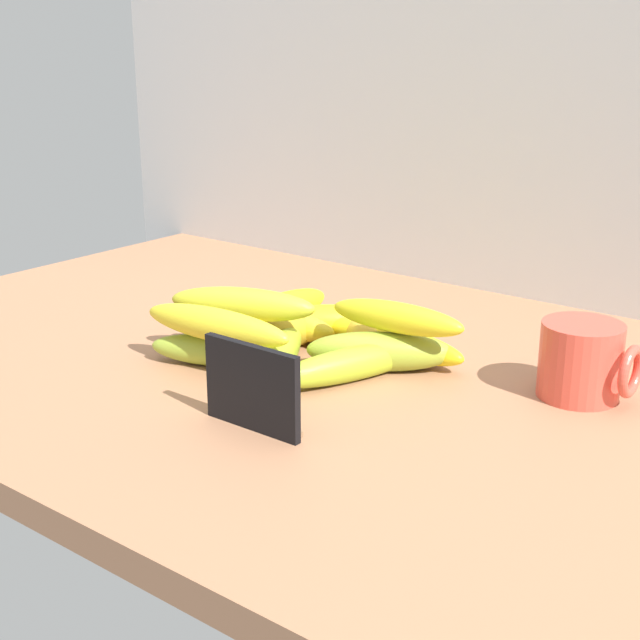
% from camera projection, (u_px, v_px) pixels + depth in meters
% --- Properties ---
extents(counter_top, '(1.10, 0.76, 0.03)m').
position_uv_depth(counter_top, '(274.00, 364.00, 1.04)').
color(counter_top, '#9F6C4C').
rests_on(counter_top, ground).
extents(back_wall, '(1.30, 0.02, 0.70)m').
position_uv_depth(back_wall, '(453.00, 59.00, 1.23)').
color(back_wall, silver).
rests_on(back_wall, ground).
extents(chalkboard_sign, '(0.11, 0.02, 0.08)m').
position_uv_depth(chalkboard_sign, '(252.00, 391.00, 0.82)').
color(chalkboard_sign, black).
rests_on(chalkboard_sign, counter_top).
extents(coffee_mug, '(0.10, 0.08, 0.08)m').
position_uv_depth(coffee_mug, '(583.00, 361.00, 0.90)').
color(coffee_mug, '#DF4B3A').
rests_on(coffee_mug, counter_top).
extents(banana_0, '(0.12, 0.19, 0.04)m').
position_uv_depth(banana_0, '(275.00, 360.00, 0.95)').
color(banana_0, '#9EB327').
rests_on(banana_0, counter_top).
extents(banana_1, '(0.15, 0.15, 0.04)m').
position_uv_depth(banana_1, '(323.00, 322.00, 1.07)').
color(banana_1, yellow).
rests_on(banana_1, counter_top).
extents(banana_2, '(0.06, 0.20, 0.04)m').
position_uv_depth(banana_2, '(281.00, 334.00, 1.03)').
color(banana_2, gold).
rests_on(banana_2, counter_top).
extents(banana_3, '(0.11, 0.20, 0.04)m').
position_uv_depth(banana_3, '(352.00, 364.00, 0.95)').
color(banana_3, '#A1BE29').
rests_on(banana_3, counter_top).
extents(banana_4, '(0.16, 0.12, 0.04)m').
position_uv_depth(banana_4, '(380.00, 351.00, 0.97)').
color(banana_4, '#94AA30').
rests_on(banana_4, counter_top).
extents(banana_5, '(0.20, 0.05, 0.04)m').
position_uv_depth(banana_5, '(389.00, 341.00, 1.02)').
color(banana_5, yellow).
rests_on(banana_5, counter_top).
extents(banana_6, '(0.15, 0.10, 0.04)m').
position_uv_depth(banana_6, '(216.00, 350.00, 0.99)').
color(banana_6, '#94B034').
rests_on(banana_6, counter_top).
extents(banana_7, '(0.17, 0.05, 0.04)m').
position_uv_depth(banana_7, '(234.00, 336.00, 1.02)').
color(banana_7, gold).
rests_on(banana_7, counter_top).
extents(banana_8, '(0.18, 0.17, 0.04)m').
position_uv_depth(banana_8, '(359.00, 330.00, 1.05)').
color(banana_8, gold).
rests_on(banana_8, counter_top).
extents(banana_9, '(0.21, 0.07, 0.04)m').
position_uv_depth(banana_9, '(259.00, 320.00, 1.08)').
color(banana_9, yellow).
rests_on(banana_9, counter_top).
extents(banana_10, '(0.05, 0.18, 0.04)m').
position_uv_depth(banana_10, '(278.00, 311.00, 1.12)').
color(banana_10, yellow).
rests_on(banana_10, counter_top).
extents(banana_11, '(0.17, 0.10, 0.04)m').
position_uv_depth(banana_11, '(242.00, 304.00, 1.00)').
color(banana_11, gold).
rests_on(banana_11, banana_7).
extents(banana_12, '(0.16, 0.05, 0.03)m').
position_uv_depth(banana_12, '(397.00, 317.00, 0.96)').
color(banana_12, yellow).
rests_on(banana_12, banana_4).
extents(banana_13, '(0.19, 0.05, 0.04)m').
position_uv_depth(banana_13, '(216.00, 325.00, 0.96)').
color(banana_13, yellow).
rests_on(banana_13, banana_6).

